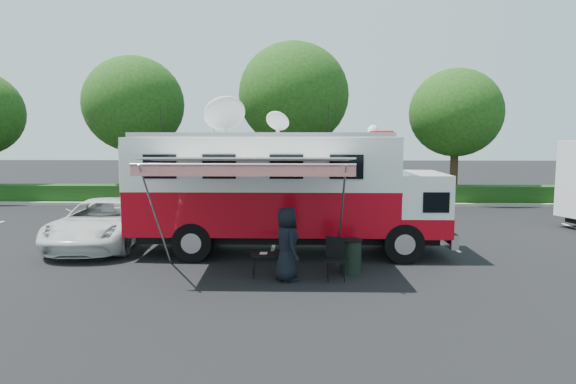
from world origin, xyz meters
name	(u,v)px	position (x,y,z in m)	size (l,w,h in m)	color
ground_plane	(288,253)	(0.00, 0.00, 0.00)	(120.00, 120.00, 0.00)	black
back_border	(314,112)	(1.14, 12.90, 5.00)	(60.00, 6.14, 8.87)	#9E998E
stall_lines	(276,235)	(-0.50, 3.00, 0.00)	(24.12, 5.50, 0.01)	silver
command_truck	(285,190)	(-0.09, 0.00, 2.01)	(9.79, 2.69, 4.70)	black
awning	(247,162)	(-0.96, -2.80, 3.03)	(5.35, 2.75, 3.23)	silver
white_suv	(104,245)	(-6.26, 0.99, 0.00)	(2.59, 5.62, 1.56)	silver
person	(287,280)	(0.05, -3.06, 0.00)	(0.94, 0.61, 1.91)	black
folding_table	(265,255)	(-0.51, -2.79, 0.59)	(0.84, 0.67, 0.64)	black
folding_chair	(336,254)	(1.32, -2.86, 0.65)	(0.67, 0.71, 1.09)	black
trash_bin	(350,256)	(1.76, -2.30, 0.47)	(0.62, 0.62, 0.93)	black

